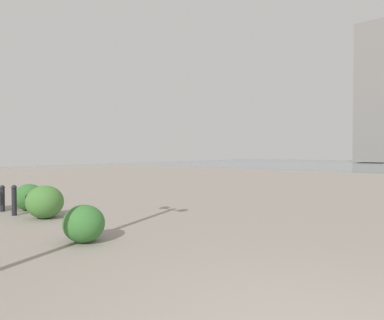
% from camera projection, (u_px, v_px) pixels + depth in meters
% --- Properties ---
extents(bollard_near, '(0.13, 0.13, 0.80)m').
position_uv_depth(bollard_near, '(14.00, 200.00, 8.12)').
color(bollard_near, '#232328').
rests_on(bollard_near, ground).
extents(bollard_mid, '(0.13, 0.13, 0.74)m').
position_uv_depth(bollard_mid, '(2.00, 198.00, 8.66)').
color(bollard_mid, '#232328').
rests_on(bollard_mid, ground).
extents(shrub_low, '(0.88, 0.79, 0.75)m').
position_uv_depth(shrub_low, '(29.00, 197.00, 8.88)').
color(shrub_low, '#387533').
rests_on(shrub_low, ground).
extents(shrub_round, '(0.80, 0.72, 0.68)m').
position_uv_depth(shrub_round, '(84.00, 224.00, 5.69)').
color(shrub_round, '#387533').
rests_on(shrub_round, ground).
extents(shrub_wide, '(0.96, 0.87, 0.82)m').
position_uv_depth(shrub_wide, '(45.00, 202.00, 7.78)').
color(shrub_wide, '#477F38').
rests_on(shrub_wide, ground).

